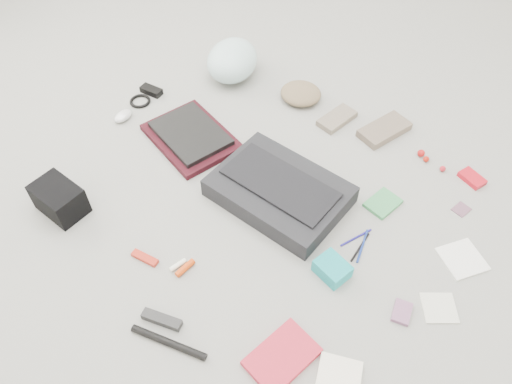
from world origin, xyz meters
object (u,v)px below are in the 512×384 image
Objects in this scene: messenger_bag at (279,191)px; book_red at (282,357)px; laptop at (191,133)px; accordion_wallet at (332,269)px; camera_bag at (59,199)px; bike_helmet at (232,61)px.

messenger_bag reaches higher than book_red.
accordion_wallet reaches higher than laptop.
messenger_bag is 0.61m from book_red.
laptop is 1.74× the size of camera_bag.
camera_bag is (-0.62, -0.49, 0.02)m from messenger_bag.
laptop is (-0.47, 0.06, -0.00)m from messenger_bag.
messenger_bag is 0.79m from camera_bag.
bike_helmet is at bearing 122.36° from laptop.
laptop reaches higher than book_red.
book_red is (0.92, -1.01, -0.07)m from bike_helmet.
laptop is at bearing 158.16° from book_red.
bike_helmet is at bearing 145.53° from book_red.
messenger_bag is 2.30× the size of book_red.
camera_bag is 0.99m from accordion_wallet.
camera_bag is at bearing -145.61° from accordion_wallet.
messenger_bag is at bearing 167.16° from accordion_wallet.
camera_bag reaches higher than accordion_wallet.
messenger_bag is at bearing 42.43° from camera_bag.
accordion_wallet is (0.79, -0.23, -0.01)m from laptop.
bike_helmet reaches higher than messenger_bag.
book_red is (0.96, -0.02, -0.05)m from camera_bag.
accordion_wallet is at bearing 1.61° from laptop.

